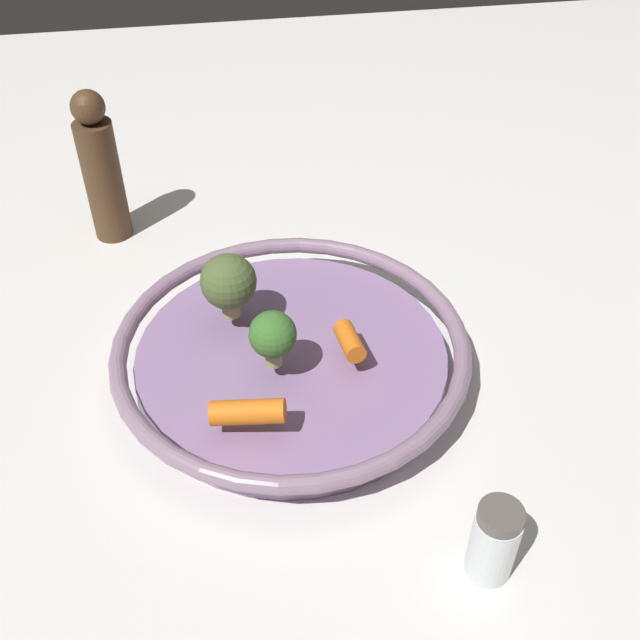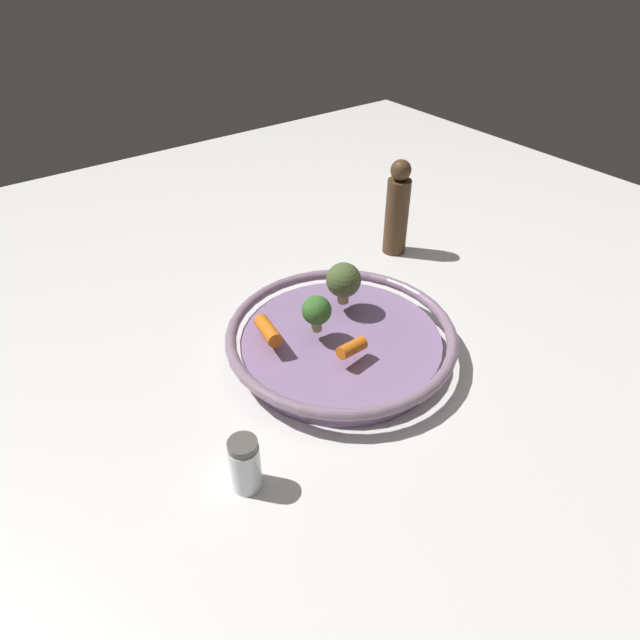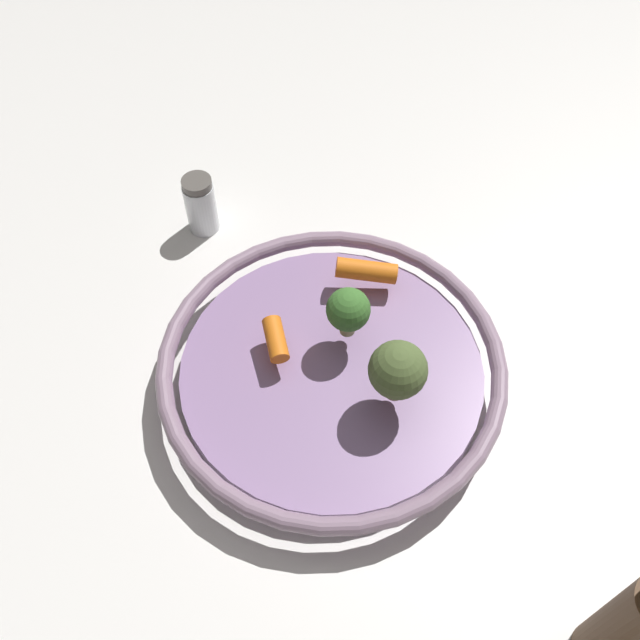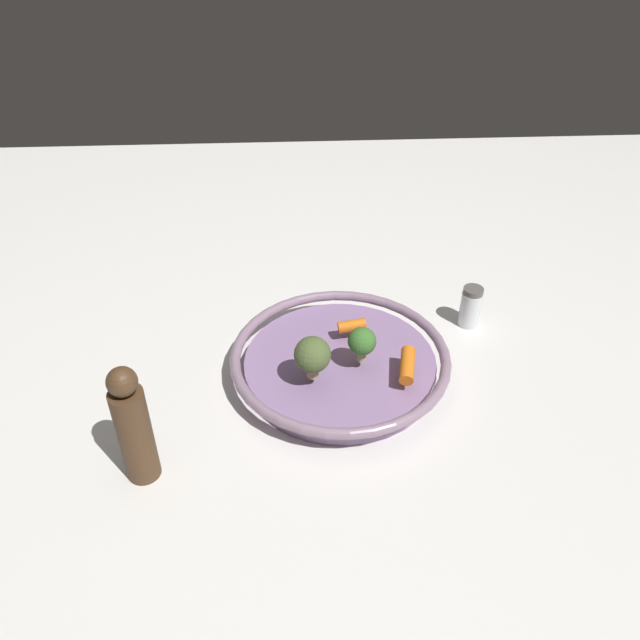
{
  "view_description": "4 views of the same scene",
  "coord_description": "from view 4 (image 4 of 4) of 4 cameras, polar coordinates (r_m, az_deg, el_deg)",
  "views": [
    {
      "loc": [
        -0.06,
        -0.48,
        0.49
      ],
      "look_at": [
        0.03,
        -0.0,
        0.06
      ],
      "focal_mm": 42.48,
      "sensor_mm": 36.0,
      "label": 1
    },
    {
      "loc": [
        0.45,
        -0.37,
        0.5
      ],
      "look_at": [
        -0.01,
        -0.03,
        0.07
      ],
      "focal_mm": 30.81,
      "sensor_mm": 36.0,
      "label": 2
    },
    {
      "loc": [
        0.05,
        0.34,
        0.58
      ],
      "look_at": [
        0.01,
        -0.02,
        0.08
      ],
      "focal_mm": 40.17,
      "sensor_mm": 36.0,
      "label": 3
    },
    {
      "loc": [
        -0.7,
        0.07,
        0.63
      ],
      "look_at": [
        0.03,
        0.03,
        0.08
      ],
      "focal_mm": 35.88,
      "sensor_mm": 36.0,
      "label": 4
    }
  ],
  "objects": [
    {
      "name": "ground_plane",
      "position": [
        0.94,
        1.76,
        -4.89
      ],
      "size": [
        1.8,
        1.8,
        0.0
      ],
      "primitive_type": "plane",
      "color": "silver"
    },
    {
      "name": "serving_bowl",
      "position": [
        0.93,
        1.79,
        -3.82
      ],
      "size": [
        0.32,
        0.32,
        0.04
      ],
      "color": "#8E709E",
      "rests_on": "ground_plane"
    },
    {
      "name": "baby_carrot_right",
      "position": [
        0.95,
        2.86,
        -0.51
      ],
      "size": [
        0.02,
        0.04,
        0.02
      ],
      "primitive_type": "cylinder",
      "rotation": [
        1.66,
        0.0,
        3.24
      ],
      "color": "orange",
      "rests_on": "serving_bowl"
    },
    {
      "name": "baby_carrot_left",
      "position": [
        0.88,
        7.79,
        -4.02
      ],
      "size": [
        0.06,
        0.03,
        0.03
      ],
      "primitive_type": "cylinder",
      "rotation": [
        1.67,
        0.0,
        4.51
      ],
      "color": "orange",
      "rests_on": "serving_bowl"
    },
    {
      "name": "broccoli_floret_edge",
      "position": [
        0.85,
        -0.68,
        -3.15
      ],
      "size": [
        0.05,
        0.05,
        0.06
      ],
      "color": "tan",
      "rests_on": "serving_bowl"
    },
    {
      "name": "broccoli_floret_large",
      "position": [
        0.88,
        3.77,
        -1.95
      ],
      "size": [
        0.04,
        0.04,
        0.05
      ],
      "color": "tan",
      "rests_on": "serving_bowl"
    },
    {
      "name": "salt_shaker",
      "position": [
        1.04,
        13.28,
        1.16
      ],
      "size": [
        0.03,
        0.03,
        0.07
      ],
      "color": "silver",
      "rests_on": "ground_plane"
    },
    {
      "name": "pepper_mill",
      "position": [
        0.79,
        -16.3,
        -9.16
      ],
      "size": [
        0.04,
        0.04,
        0.17
      ],
      "color": "#4C331E",
      "rests_on": "ground_plane"
    }
  ]
}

